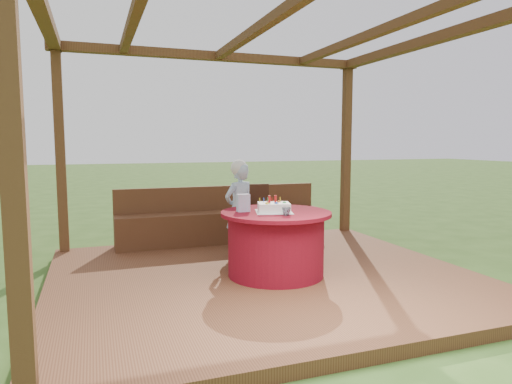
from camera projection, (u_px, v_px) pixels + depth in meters
ground at (264, 284)px, 5.05m from camera, size 60.00×60.00×0.00m
deck at (264, 279)px, 5.04m from camera, size 4.50×4.00×0.12m
pergola at (264, 61)px, 4.78m from camera, size 4.50×4.00×2.72m
bench at (222, 224)px, 6.61m from camera, size 3.00×0.42×0.80m
table at (276, 243)px, 4.94m from camera, size 1.19×1.19×0.70m
chair at (254, 215)px, 5.95m from camera, size 0.51×0.51×0.89m
elderly_woman at (239, 207)px, 5.80m from camera, size 0.50×0.42×1.22m
birthday_cake at (274, 207)px, 4.86m from camera, size 0.47×0.47×0.18m
gift_bag at (243, 203)px, 4.90m from camera, size 0.13×0.09×0.19m
drinking_glass at (286, 211)px, 4.63m from camera, size 0.10×0.10×0.08m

